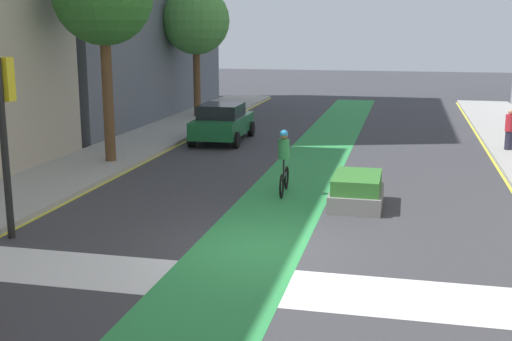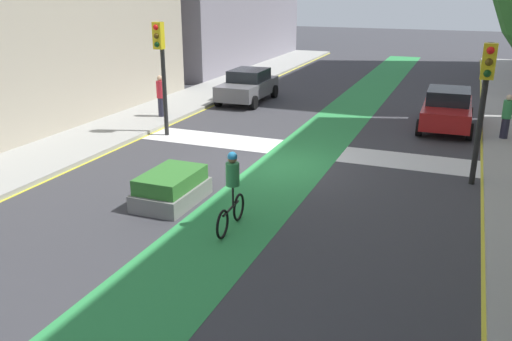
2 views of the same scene
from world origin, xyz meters
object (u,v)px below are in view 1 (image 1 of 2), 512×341
at_px(traffic_signal_near_left, 5,113).
at_px(street_tree_far, 196,21).
at_px(car_green_left_far, 222,122).
at_px(cyclist_in_lane, 284,161).
at_px(median_planter, 357,191).
at_px(pedestrian_sidewalk_right_a, 510,129).

xyz_separation_m(traffic_signal_near_left, street_tree_far, (-1.99, 19.68, 2.12)).
height_order(traffic_signal_near_left, car_green_left_far, traffic_signal_near_left).
bearing_deg(cyclist_in_lane, traffic_signal_near_left, -135.63).
xyz_separation_m(cyclist_in_lane, median_planter, (2.11, -0.81, -0.57)).
relative_size(cyclist_in_lane, median_planter, 0.88).
bearing_deg(cyclist_in_lane, street_tree_far, 116.48).
relative_size(cyclist_in_lane, pedestrian_sidewalk_right_a, 1.22).
height_order(cyclist_in_lane, street_tree_far, street_tree_far).
bearing_deg(cyclist_in_lane, car_green_left_far, 116.72).
xyz_separation_m(traffic_signal_near_left, median_planter, (7.37, 4.33, -2.42)).
xyz_separation_m(car_green_left_far, pedestrian_sidewalk_right_a, (11.18, -0.20, 0.12)).
distance_m(traffic_signal_near_left, car_green_left_far, 13.47).
bearing_deg(median_planter, car_green_left_far, 124.76).
bearing_deg(street_tree_far, car_green_left_far, -63.84).
xyz_separation_m(traffic_signal_near_left, car_green_left_far, (1.16, 13.27, -2.02)).
bearing_deg(traffic_signal_near_left, car_green_left_far, 84.99).
bearing_deg(street_tree_far, traffic_signal_near_left, -84.24).
xyz_separation_m(street_tree_far, median_planter, (9.35, -15.35, -4.54)).
distance_m(cyclist_in_lane, median_planter, 2.33).
bearing_deg(pedestrian_sidewalk_right_a, street_tree_far, 155.23).
distance_m(traffic_signal_near_left, cyclist_in_lane, 7.58).
bearing_deg(median_planter, street_tree_far, 121.35).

